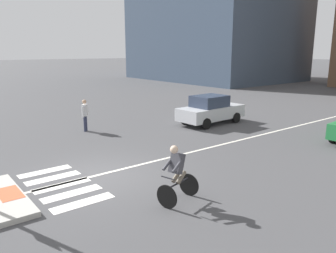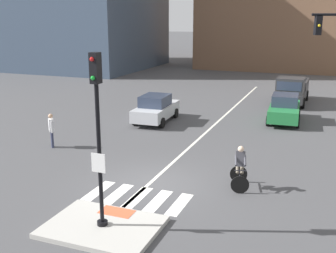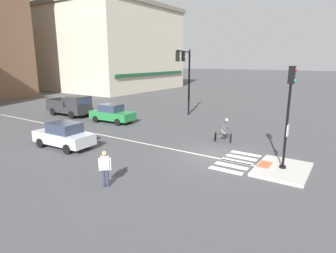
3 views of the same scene
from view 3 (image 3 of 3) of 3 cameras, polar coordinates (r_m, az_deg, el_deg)
The scene contains 17 objects.
ground_plane at distance 16.70m, azimuth 9.61°, elevation -6.14°, with size 300.00×300.00×0.00m, color #474749.
traffic_island at distance 15.68m, azimuth 22.06°, elevation -7.99°, with size 3.35×2.48×0.15m, color #B2AFA8.
tactile_pad_front at distance 15.82m, azimuth 18.91°, elevation -7.23°, with size 1.10×0.60×0.01m, color #DB5B38.
signal_pole at distance 14.88m, azimuth 23.13°, elevation 3.32°, with size 0.44×0.38×5.08m.
crosswalk_stripe_a at distance 14.90m, azimuth 11.53°, elevation -8.66°, with size 0.44×1.80×0.01m, color silver.
crosswalk_stripe_b at distance 15.58m, azimuth 12.64°, elevation -7.72°, with size 0.44×1.80×0.01m, color silver.
crosswalk_stripe_c at distance 16.28m, azimuth 13.65°, elevation -6.85°, with size 0.44×1.80×0.01m, color silver.
crosswalk_stripe_d at distance 16.98m, azimuth 14.57°, elevation -6.05°, with size 0.44×1.80×0.01m, color silver.
crosswalk_stripe_e at distance 17.69m, azimuth 15.41°, elevation -5.32°, with size 0.44×1.80×0.01m, color silver.
lane_centre_line at distance 22.39m, azimuth -14.55°, elevation -1.37°, with size 0.14×28.00×0.01m, color silver.
traffic_light_mast at distance 26.82m, azimuth 3.62°, elevation 11.24°, with size 5.68×2.20×6.47m.
building_corner_left at distance 57.06m, azimuth -10.84°, elevation 15.20°, with size 22.05×18.78×15.21m.
car_silver_westbound_far at distance 19.27m, azimuth -20.23°, elevation -1.64°, with size 1.98×4.17×1.64m.
car_green_eastbound_far at distance 25.93m, azimuth -11.22°, elevation 2.61°, with size 2.03×4.19×1.64m.
pickup_truck_charcoal_eastbound_distant at distance 29.86m, azimuth -18.79°, elevation 3.87°, with size 2.14×5.14×2.08m.
cyclist at distance 19.57m, azimuth 11.27°, elevation -0.66°, with size 0.91×1.22×1.68m.
pedestrian_at_curb_left at distance 12.78m, azimuth -12.58°, elevation -7.77°, with size 0.41×0.43×1.67m.
Camera 3 is at (-14.48, -6.26, 5.51)m, focal length 30.24 mm.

